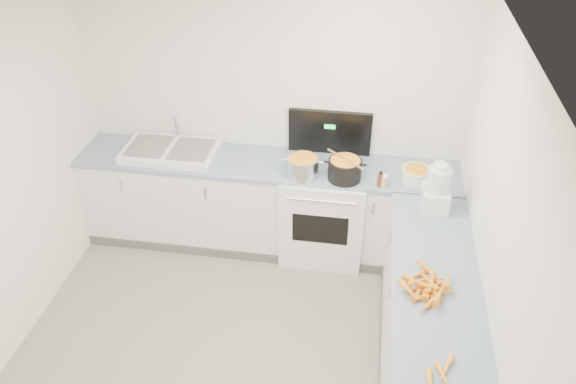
# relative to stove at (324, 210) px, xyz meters

# --- Properties ---
(floor) EXTENTS (3.50, 4.00, 0.00)m
(floor) POSITION_rel_stove_xyz_m (-0.55, -1.69, -0.47)
(floor) COLOR gray
(floor) RESTS_ON ground
(ceiling) EXTENTS (3.50, 4.00, 0.00)m
(ceiling) POSITION_rel_stove_xyz_m (-0.55, -1.69, 2.03)
(ceiling) COLOR white
(ceiling) RESTS_ON ground
(wall_back) EXTENTS (3.50, 0.00, 2.50)m
(wall_back) POSITION_rel_stove_xyz_m (-0.55, 0.31, 0.78)
(wall_back) COLOR white
(wall_back) RESTS_ON ground
(wall_right) EXTENTS (0.00, 4.00, 2.50)m
(wall_right) POSITION_rel_stove_xyz_m (1.20, -1.69, 0.78)
(wall_right) COLOR white
(wall_right) RESTS_ON ground
(counter_back) EXTENTS (3.50, 0.62, 0.94)m
(counter_back) POSITION_rel_stove_xyz_m (-0.55, 0.01, -0.00)
(counter_back) COLOR white
(counter_back) RESTS_ON ground
(counter_right) EXTENTS (0.62, 2.20, 0.94)m
(counter_right) POSITION_rel_stove_xyz_m (0.90, -1.39, -0.00)
(counter_right) COLOR white
(counter_right) RESTS_ON ground
(stove) EXTENTS (0.76, 0.65, 1.36)m
(stove) POSITION_rel_stove_xyz_m (0.00, 0.00, 0.00)
(stove) COLOR white
(stove) RESTS_ON ground
(sink) EXTENTS (0.86, 0.52, 0.31)m
(sink) POSITION_rel_stove_xyz_m (-1.45, 0.02, 0.50)
(sink) COLOR white
(sink) RESTS_ON counter_back
(steel_pot) EXTENTS (0.31, 0.31, 0.20)m
(steel_pot) POSITION_rel_stove_xyz_m (-0.19, -0.16, 0.55)
(steel_pot) COLOR silver
(steel_pot) RESTS_ON stove
(black_pot) EXTENTS (0.38, 0.38, 0.21)m
(black_pot) POSITION_rel_stove_xyz_m (0.18, -0.15, 0.55)
(black_pot) COLOR black
(black_pot) RESTS_ON stove
(wooden_spoon) EXTENTS (0.34, 0.30, 0.02)m
(wooden_spoon) POSITION_rel_stove_xyz_m (0.18, -0.15, 0.66)
(wooden_spoon) COLOR #AD7A47
(wooden_spoon) RESTS_ON black_pot
(mixing_bowl) EXTENTS (0.27, 0.27, 0.12)m
(mixing_bowl) POSITION_rel_stove_xyz_m (0.79, -0.08, 0.52)
(mixing_bowl) COLOR white
(mixing_bowl) RESTS_ON counter_back
(extract_bottle) EXTENTS (0.05, 0.05, 0.12)m
(extract_bottle) POSITION_rel_stove_xyz_m (0.48, -0.22, 0.53)
(extract_bottle) COLOR #593319
(extract_bottle) RESTS_ON counter_back
(spice_jar) EXTENTS (0.06, 0.06, 0.10)m
(spice_jar) POSITION_rel_stove_xyz_m (0.52, -0.22, 0.52)
(spice_jar) COLOR #E5B266
(spice_jar) RESTS_ON counter_back
(food_processor) EXTENTS (0.21, 0.26, 0.42)m
(food_processor) POSITION_rel_stove_xyz_m (0.92, -0.47, 0.65)
(food_processor) COLOR white
(food_processor) RESTS_ON counter_right
(carrot_pile) EXTENTS (0.42, 0.49, 0.09)m
(carrot_pile) POSITION_rel_stove_xyz_m (0.83, -1.43, 0.50)
(carrot_pile) COLOR orange
(carrot_pile) RESTS_ON counter_right
(peeled_carrots) EXTENTS (0.18, 0.31, 0.04)m
(peeled_carrots) POSITION_rel_stove_xyz_m (0.87, -2.13, 0.49)
(peeled_carrots) COLOR orange
(peeled_carrots) RESTS_ON counter_right
(peelings) EXTENTS (0.24, 0.27, 0.01)m
(peelings) POSITION_rel_stove_xyz_m (-1.67, 0.02, 0.54)
(peelings) COLOR tan
(peelings) RESTS_ON sink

